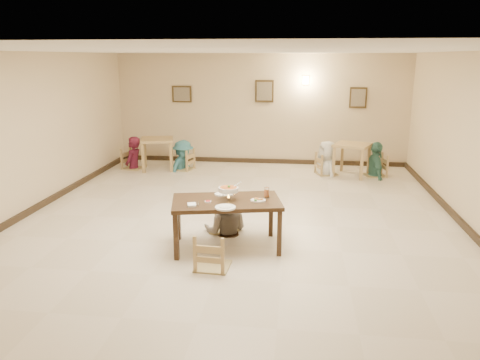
# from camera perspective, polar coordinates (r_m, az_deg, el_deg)

# --- Properties ---
(floor) EXTENTS (10.00, 10.00, 0.00)m
(floor) POSITION_cam_1_polar(r_m,az_deg,el_deg) (8.48, -0.40, -5.21)
(floor) COLOR beige
(floor) RESTS_ON ground
(ceiling) EXTENTS (10.00, 10.00, 0.00)m
(ceiling) POSITION_cam_1_polar(r_m,az_deg,el_deg) (7.97, -0.44, 15.51)
(ceiling) COLOR white
(ceiling) RESTS_ON wall_back
(wall_back) EXTENTS (10.00, 0.00, 10.00)m
(wall_back) POSITION_cam_1_polar(r_m,az_deg,el_deg) (13.02, 2.53, 8.58)
(wall_back) COLOR beige
(wall_back) RESTS_ON floor
(wall_front) EXTENTS (10.00, 0.00, 10.00)m
(wall_front) POSITION_cam_1_polar(r_m,az_deg,el_deg) (3.39, -11.85, -9.89)
(wall_front) COLOR beige
(wall_front) RESTS_ON floor
(wall_left) EXTENTS (0.00, 10.00, 10.00)m
(wall_left) POSITION_cam_1_polar(r_m,az_deg,el_deg) (9.48, -25.22, 4.89)
(wall_left) COLOR beige
(wall_left) RESTS_ON floor
(baseboard_back) EXTENTS (8.00, 0.06, 0.12)m
(baseboard_back) POSITION_cam_1_polar(r_m,az_deg,el_deg) (13.22, 2.45, 2.35)
(baseboard_back) COLOR #2F2216
(baseboard_back) RESTS_ON floor
(baseboard_left) EXTENTS (0.06, 10.00, 0.12)m
(baseboard_left) POSITION_cam_1_polar(r_m,az_deg,el_deg) (9.78, -24.16, -3.43)
(baseboard_left) COLOR #2F2216
(baseboard_left) RESTS_ON floor
(baseboard_right) EXTENTS (0.06, 10.00, 0.12)m
(baseboard_right) POSITION_cam_1_polar(r_m,az_deg,el_deg) (8.88, 26.02, -5.42)
(baseboard_right) COLOR #2F2216
(baseboard_right) RESTS_ON floor
(picture_a) EXTENTS (0.55, 0.04, 0.45)m
(picture_a) POSITION_cam_1_polar(r_m,az_deg,el_deg) (13.30, -7.11, 10.35)
(picture_a) COLOR #392A14
(picture_a) RESTS_ON wall_back
(picture_b) EXTENTS (0.50, 0.04, 0.60)m
(picture_b) POSITION_cam_1_polar(r_m,az_deg,el_deg) (12.92, 2.99, 10.76)
(picture_b) COLOR #392A14
(picture_b) RESTS_ON wall_back
(picture_c) EXTENTS (0.45, 0.04, 0.55)m
(picture_c) POSITION_cam_1_polar(r_m,az_deg,el_deg) (12.99, 14.21, 9.70)
(picture_c) COLOR #392A14
(picture_c) RESTS_ON wall_back
(wall_sconce) EXTENTS (0.16, 0.05, 0.22)m
(wall_sconce) POSITION_cam_1_polar(r_m,az_deg,el_deg) (12.87, 8.01, 11.96)
(wall_sconce) COLOR #FFD88C
(wall_sconce) RESTS_ON wall_back
(main_table) EXTENTS (1.81, 1.26, 0.77)m
(main_table) POSITION_cam_1_polar(r_m,az_deg,el_deg) (7.20, -1.67, -3.08)
(main_table) COLOR #392515
(main_table) RESTS_ON floor
(chair_far) EXTENTS (0.48, 0.48, 1.03)m
(chair_far) POSITION_cam_1_polar(r_m,az_deg,el_deg) (7.97, -1.84, -2.67)
(chair_far) COLOR tan
(chair_far) RESTS_ON floor
(chair_near) EXTENTS (0.47, 0.47, 1.00)m
(chair_near) POSITION_cam_1_polar(r_m,az_deg,el_deg) (6.58, -3.40, -6.61)
(chair_near) COLOR tan
(chair_near) RESTS_ON floor
(main_diner) EXTENTS (0.78, 0.61, 1.60)m
(main_diner) POSITION_cam_1_polar(r_m,az_deg,el_deg) (7.79, -1.75, -0.86)
(main_diner) COLOR gray
(main_diner) RESTS_ON floor
(curry_warmer) EXTENTS (0.34, 0.30, 0.27)m
(curry_warmer) POSITION_cam_1_polar(r_m,az_deg,el_deg) (7.15, -1.42, -1.18)
(curry_warmer) COLOR silver
(curry_warmer) RESTS_ON main_table
(rice_plate_far) EXTENTS (0.30, 0.30, 0.07)m
(rice_plate_far) POSITION_cam_1_polar(r_m,az_deg,el_deg) (7.43, -1.98, -1.73)
(rice_plate_far) COLOR white
(rice_plate_far) RESTS_ON main_table
(rice_plate_near) EXTENTS (0.30, 0.30, 0.07)m
(rice_plate_near) POSITION_cam_1_polar(r_m,az_deg,el_deg) (6.79, -1.80, -3.34)
(rice_plate_near) COLOR white
(rice_plate_near) RESTS_ON main_table
(fried_plate) EXTENTS (0.24, 0.24, 0.05)m
(fried_plate) POSITION_cam_1_polar(r_m,az_deg,el_deg) (7.13, 2.21, -2.45)
(fried_plate) COLOR white
(fried_plate) RESTS_ON main_table
(chili_dish) EXTENTS (0.10, 0.10, 0.02)m
(chili_dish) POSITION_cam_1_polar(r_m,az_deg,el_deg) (7.09, -3.93, -2.63)
(chili_dish) COLOR white
(chili_dish) RESTS_ON main_table
(napkin_cutlery) EXTENTS (0.19, 0.26, 0.03)m
(napkin_cutlery) POSITION_cam_1_polar(r_m,az_deg,el_deg) (6.93, -5.87, -3.03)
(napkin_cutlery) COLOR white
(napkin_cutlery) RESTS_ON main_table
(drink_glass) EXTENTS (0.08, 0.08, 0.16)m
(drink_glass) POSITION_cam_1_polar(r_m,az_deg,el_deg) (7.31, 3.27, -1.56)
(drink_glass) COLOR white
(drink_glass) RESTS_ON main_table
(bg_table_left) EXTENTS (1.02, 1.02, 0.83)m
(bg_table_left) POSITION_cam_1_polar(r_m,az_deg,el_deg) (12.52, -10.07, 4.37)
(bg_table_left) COLOR tan
(bg_table_left) RESTS_ON floor
(bg_table_right) EXTENTS (1.06, 1.06, 0.81)m
(bg_table_right) POSITION_cam_1_polar(r_m,az_deg,el_deg) (11.98, 13.51, 3.66)
(bg_table_right) COLOR tan
(bg_table_right) RESTS_ON floor
(bg_chair_ll) EXTENTS (0.49, 0.49, 1.04)m
(bg_chair_ll) POSITION_cam_1_polar(r_m,az_deg,el_deg) (12.74, -12.95, 3.63)
(bg_chair_ll) COLOR tan
(bg_chair_ll) RESTS_ON floor
(bg_chair_lr) EXTENTS (0.49, 0.49, 1.05)m
(bg_chair_lr) POSITION_cam_1_polar(r_m,az_deg,el_deg) (12.42, -7.00, 3.63)
(bg_chair_lr) COLOR tan
(bg_chair_lr) RESTS_ON floor
(bg_chair_rl) EXTENTS (0.48, 0.48, 1.03)m
(bg_chair_rl) POSITION_cam_1_polar(r_m,az_deg,el_deg) (12.03, 10.58, 3.08)
(bg_chair_rl) COLOR tan
(bg_chair_rl) RESTS_ON floor
(bg_chair_rr) EXTENTS (0.50, 0.50, 1.06)m
(bg_chair_rr) POSITION_cam_1_polar(r_m,az_deg,el_deg) (12.13, 16.28, 2.89)
(bg_chair_rr) COLOR tan
(bg_chair_rr) RESTS_ON floor
(bg_diner_a) EXTENTS (0.49, 0.68, 1.74)m
(bg_diner_a) POSITION_cam_1_polar(r_m,az_deg,el_deg) (12.68, -13.04, 5.17)
(bg_diner_a) COLOR #501328
(bg_diner_a) RESTS_ON floor
(bg_diner_b) EXTENTS (0.86, 1.14, 1.57)m
(bg_diner_b) POSITION_cam_1_polar(r_m,az_deg,el_deg) (12.37, -7.04, 4.82)
(bg_diner_b) COLOR teal
(bg_diner_b) RESTS_ON floor
(bg_diner_c) EXTENTS (0.81, 0.97, 1.71)m
(bg_diner_c) POSITION_cam_1_polar(r_m,az_deg,el_deg) (11.97, 10.66, 4.68)
(bg_diner_c) COLOR silver
(bg_diner_c) RESTS_ON floor
(bg_diner_d) EXTENTS (0.54, 1.06, 1.74)m
(bg_diner_d) POSITION_cam_1_polar(r_m,az_deg,el_deg) (12.07, 16.40, 4.48)
(bg_diner_d) COLOR #417C6C
(bg_diner_d) RESTS_ON floor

